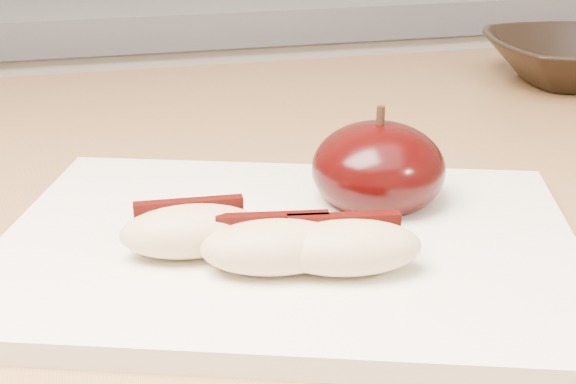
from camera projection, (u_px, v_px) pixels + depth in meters
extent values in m
cube|color=silver|center=(142.00, 284.00, 1.32)|extent=(2.40, 0.60, 0.90)
cube|color=#A77E48|center=(196.00, 208.00, 0.53)|extent=(1.64, 0.64, 0.04)
cube|color=white|center=(288.00, 247.00, 0.42)|extent=(0.35, 0.31, 0.01)
ellipsoid|color=black|center=(378.00, 169.00, 0.46)|extent=(0.09, 0.09, 0.05)
cylinder|color=black|center=(381.00, 116.00, 0.44)|extent=(0.00, 0.00, 0.01)
ellipsoid|color=tan|center=(191.00, 231.00, 0.39)|extent=(0.07, 0.04, 0.03)
cube|color=black|center=(189.00, 221.00, 0.41)|extent=(0.06, 0.01, 0.02)
ellipsoid|color=tan|center=(275.00, 247.00, 0.38)|extent=(0.07, 0.05, 0.03)
cube|color=black|center=(273.00, 236.00, 0.39)|extent=(0.06, 0.02, 0.02)
ellipsoid|color=tan|center=(348.00, 248.00, 0.38)|extent=(0.07, 0.05, 0.03)
cube|color=black|center=(343.00, 236.00, 0.39)|extent=(0.06, 0.02, 0.02)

